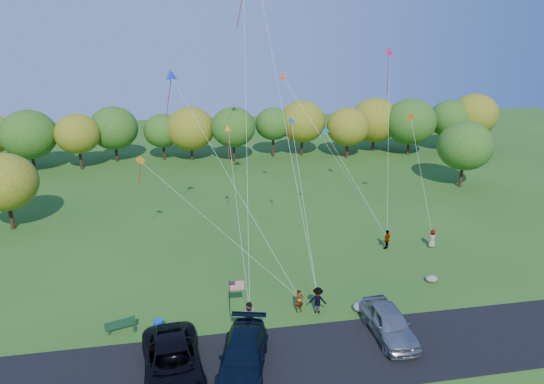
{
  "coord_description": "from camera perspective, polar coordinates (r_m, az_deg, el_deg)",
  "views": [
    {
      "loc": [
        -6.05,
        -25.54,
        17.41
      ],
      "look_at": [
        -0.46,
        6.0,
        6.31
      ],
      "focal_mm": 32.0,
      "sensor_mm": 36.0,
      "label": 1
    }
  ],
  "objects": [
    {
      "name": "park_bench",
      "position": [
        31.09,
        -17.39,
        -14.76
      ],
      "size": [
        1.73,
        0.8,
        0.99
      ],
      "rotation": [
        0.0,
        0.0,
        0.31
      ],
      "color": "#153C22",
      "rests_on": "ground"
    },
    {
      "name": "flyer_a",
      "position": [
        31.58,
        3.24,
        -12.71
      ],
      "size": [
        0.63,
        0.49,
        1.54
      ],
      "primitive_type": "imported",
      "rotation": [
        0.0,
        0.0,
        0.24
      ],
      "color": "#4C4C59",
      "rests_on": "ground"
    },
    {
      "name": "kites_aloft",
      "position": [
        37.96,
        -0.88,
        19.0
      ],
      "size": [
        23.66,
        7.82,
        19.15
      ],
      "color": "#E31971",
      "rests_on": "ground"
    },
    {
      "name": "minivan_silver",
      "position": [
        30.07,
        13.64,
        -14.74
      ],
      "size": [
        2.15,
        5.13,
        1.73
      ],
      "primitive_type": "imported",
      "rotation": [
        0.0,
        0.0,
        0.02
      ],
      "color": "gray",
      "rests_on": "asphalt_lane"
    },
    {
      "name": "flyer_d",
      "position": [
        40.77,
        13.37,
        -5.45
      ],
      "size": [
        0.99,
        0.93,
        1.64
      ],
      "primitive_type": "imported",
      "rotation": [
        0.0,
        0.0,
        3.85
      ],
      "color": "#4C4C59",
      "rests_on": "ground"
    },
    {
      "name": "asphalt_lane",
      "position": [
        28.33,
        4.7,
        -18.8
      ],
      "size": [
        44.0,
        6.0,
        0.06
      ],
      "primitive_type": "cube",
      "color": "black",
      "rests_on": "ground"
    },
    {
      "name": "minivan_dark",
      "position": [
        26.9,
        -11.64,
        -19.07
      ],
      "size": [
        3.52,
        6.65,
        1.78
      ],
      "primitive_type": "imported",
      "rotation": [
        0.0,
        0.0,
        0.09
      ],
      "color": "black",
      "rests_on": "asphalt_lane"
    },
    {
      "name": "treeline",
      "position": [
        63.3,
        -3.79,
        7.41
      ],
      "size": [
        76.54,
        27.67,
        8.28
      ],
      "color": "#3D2716",
      "rests_on": "ground"
    },
    {
      "name": "trash_barrel",
      "position": [
        30.54,
        -13.2,
        -15.19
      ],
      "size": [
        0.6,
        0.6,
        0.9
      ],
      "primitive_type": "cylinder",
      "color": "#0B46AB",
      "rests_on": "ground"
    },
    {
      "name": "flag_assembly",
      "position": [
        30.52,
        -4.49,
        -11.4
      ],
      "size": [
        0.95,
        0.62,
        2.58
      ],
      "color": "black",
      "rests_on": "ground"
    },
    {
      "name": "flyer_e",
      "position": [
        42.04,
        18.33,
        -5.23
      ],
      "size": [
        0.86,
        0.69,
        1.54
      ],
      "primitive_type": "imported",
      "rotation": [
        0.0,
        0.0,
        2.85
      ],
      "color": "#4C4C59",
      "rests_on": "ground"
    },
    {
      "name": "flyer_c",
      "position": [
        31.54,
        5.4,
        -12.57
      ],
      "size": [
        1.3,
        1.01,
        1.77
      ],
      "primitive_type": "imported",
      "rotation": [
        0.0,
        0.0,
        2.8
      ],
      "color": "#4C4C59",
      "rests_on": "ground"
    },
    {
      "name": "minivan_navy",
      "position": [
        27.0,
        -3.41,
        -18.62
      ],
      "size": [
        3.7,
        6.21,
        1.68
      ],
      "primitive_type": "imported",
      "rotation": [
        0.0,
        0.0,
        -0.25
      ],
      "color": "black",
      "rests_on": "asphalt_lane"
    },
    {
      "name": "boulder_near",
      "position": [
        32.39,
        10.62,
        -13.1
      ],
      "size": [
        1.26,
        0.99,
        0.63
      ],
      "primitive_type": "ellipsoid",
      "color": "gray",
      "rests_on": "ground"
    },
    {
      "name": "flyer_b",
      "position": [
        29.89,
        -2.63,
        -14.4
      ],
      "size": [
        1.09,
        0.99,
        1.83
      ],
      "primitive_type": "imported",
      "rotation": [
        0.0,
        0.0,
        -0.41
      ],
      "color": "#4C4C59",
      "rests_on": "ground"
    },
    {
      "name": "ground",
      "position": [
        31.49,
        2.82,
        -14.46
      ],
      "size": [
        140.0,
        140.0,
        0.0
      ],
      "primitive_type": "plane",
      "color": "#295719",
      "rests_on": "ground"
    },
    {
      "name": "boulder_far",
      "position": [
        36.93,
        18.26,
        -9.67
      ],
      "size": [
        0.87,
        0.73,
        0.45
      ],
      "primitive_type": "ellipsoid",
      "color": "gray",
      "rests_on": "ground"
    }
  ]
}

